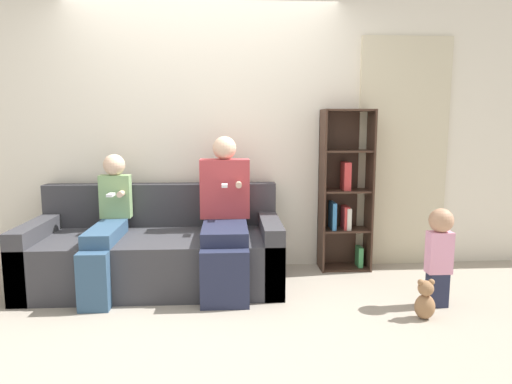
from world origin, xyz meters
name	(u,v)px	position (x,y,z in m)	size (l,w,h in m)	color
ground_plane	(200,308)	(0.00, 0.00, 0.00)	(14.00, 14.00, 0.00)	#9E9384
back_wall	(204,135)	(0.00, 1.07, 1.27)	(10.00, 0.06, 2.55)	silver
curtain_panel	(402,154)	(1.91, 1.02, 1.10)	(0.87, 0.04, 2.20)	beige
couch	(157,253)	(-0.40, 0.57, 0.28)	(2.12, 0.94, 0.83)	#38383D
adult_seated	(225,211)	(0.19, 0.49, 0.65)	(0.44, 0.89, 1.28)	#232842
child_seated	(107,223)	(-0.78, 0.44, 0.57)	(0.27, 0.92, 1.12)	#335170
toddler_standing	(439,250)	(1.81, -0.06, 0.44)	(0.18, 0.18, 0.76)	#232842
bookshelf	(345,194)	(1.33, 0.93, 0.72)	(0.47, 0.29, 1.52)	#3D281E
teddy_bear	(425,300)	(1.62, -0.29, 0.14)	(0.15, 0.12, 0.29)	#936B47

